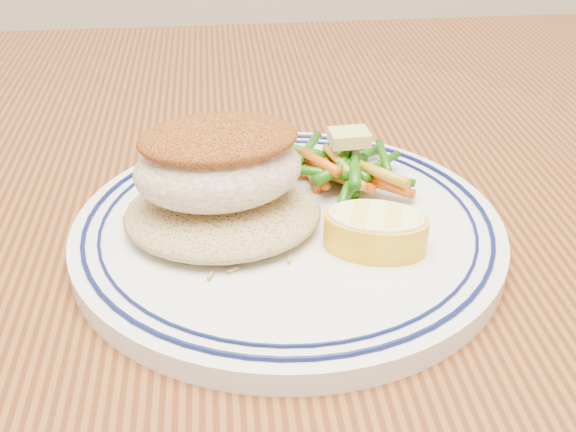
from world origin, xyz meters
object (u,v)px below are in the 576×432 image
Objects in this scene: fish_fillet at (218,162)px; vegetable_pile at (342,169)px; lemon_wedge at (375,230)px; plate at (288,230)px; rice_pilaf at (223,209)px; dining_table at (243,318)px.

fish_fillet is 1.13× the size of vegetable_pile.
plate is at bearing 144.60° from lemon_wedge.
vegetable_pile is at bearing 25.90° from fish_fillet.
rice_pilaf and lemon_wedge have the same top height.
fish_fillet is (-0.00, 0.00, 0.03)m from rice_pilaf.
plate is 2.47× the size of fish_fillet.
vegetable_pile is 1.37× the size of lemon_wedge.
plate is at bearing -5.30° from fish_fillet.
fish_fillet is at bearing -154.10° from vegetable_pile.
fish_fillet reaches higher than plate.
fish_fillet reaches higher than rice_pilaf.
fish_fillet reaches higher than lemon_wedge.
dining_table is 0.12m from plate.
lemon_wedge is at bearing -44.14° from dining_table.
fish_fillet is at bearing 157.02° from lemon_wedge.
plate is 3.83× the size of lemon_wedge.
fish_fillet reaches higher than vegetable_pile.
dining_table is 0.16m from fish_fillet.
plate is 0.07m from fish_fillet.
rice_pilaf is 0.09m from vegetable_pile.
vegetable_pile reaches higher than dining_table.
rice_pilaf reaches higher than plate.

